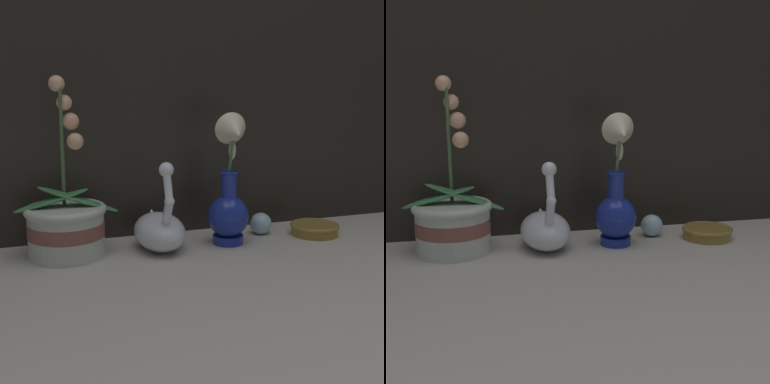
{
  "view_description": "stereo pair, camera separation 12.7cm",
  "coord_description": "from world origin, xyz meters",
  "views": [
    {
      "loc": [
        -0.41,
        -1.03,
        0.4
      ],
      "look_at": [
        -0.01,
        0.14,
        0.14
      ],
      "focal_mm": 50.0,
      "sensor_mm": 36.0,
      "label": 1
    },
    {
      "loc": [
        -0.29,
        -1.07,
        0.4
      ],
      "look_at": [
        -0.01,
        0.14,
        0.14
      ],
      "focal_mm": 50.0,
      "sensor_mm": 36.0,
      "label": 2
    }
  ],
  "objects": [
    {
      "name": "swan_figurine",
      "position": [
        -0.09,
        0.15,
        0.05
      ],
      "size": [
        0.12,
        0.2,
        0.22
      ],
      "color": "white",
      "rests_on": "ground_plane"
    },
    {
      "name": "orchid_potted_plant",
      "position": [
        -0.31,
        0.17,
        0.08
      ],
      "size": [
        0.24,
        0.19,
        0.41
      ],
      "color": "beige",
      "rests_on": "ground_plane"
    },
    {
      "name": "glass_sphere",
      "position": [
        0.19,
        0.19,
        0.03
      ],
      "size": [
        0.06,
        0.06,
        0.06
      ],
      "color": "silver",
      "rests_on": "ground_plane"
    },
    {
      "name": "ground_plane",
      "position": [
        0.0,
        0.0,
        0.0
      ],
      "size": [
        2.8,
        2.8,
        0.0
      ],
      "primitive_type": "plane",
      "color": "#BCB2A3"
    },
    {
      "name": "blue_vase",
      "position": [
        0.08,
        0.14,
        0.12
      ],
      "size": [
        0.1,
        0.12,
        0.32
      ],
      "color": "navy",
      "rests_on": "ground_plane"
    },
    {
      "name": "amber_dish",
      "position": [
        0.32,
        0.14,
        0.02
      ],
      "size": [
        0.13,
        0.13,
        0.03
      ],
      "color": "olive",
      "rests_on": "ground_plane"
    }
  ]
}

